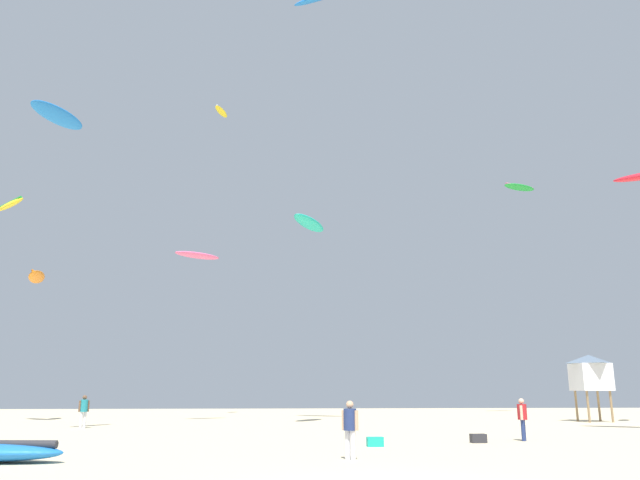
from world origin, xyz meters
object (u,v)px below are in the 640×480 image
Objects in this scene: kite_aloft_2 at (309,223)px; kite_aloft_6 at (221,112)px; cooler_box at (478,438)px; kite_aloft_7 at (58,116)px; person_foreground at (350,425)px; gear_bag at (375,442)px; lifeguard_tower at (590,372)px; kite_aloft_0 at (519,187)px; kite_aloft_8 at (10,204)px; person_left at (84,409)px; person_midground at (522,416)px; kite_aloft_5 at (197,255)px; kite_aloft_1 at (37,277)px.

kite_aloft_6 is (-6.51, 10.10, 11.98)m from kite_aloft_2.
kite_aloft_7 is (-18.24, 5.12, 14.68)m from cooler_box.
kite_aloft_2 is (-0.03, 18.13, 10.86)m from person_foreground.
gear_bag is 18.21m from kite_aloft_2.
kite_aloft_0 is (1.77, 12.48, 16.74)m from lifeguard_tower.
kite_aloft_8 is at bearing -161.58° from kite_aloft_0.
person_foreground is 43.16m from kite_aloft_0.
kite_aloft_7 reaches higher than person_foreground.
kite_aloft_6 is at bearing -169.18° from kite_aloft_0.
person_left is 0.73× the size of kite_aloft_6.
cooler_box is (-2.04, -0.73, -0.77)m from person_midground.
kite_aloft_2 is at bearing -30.34° from kite_aloft_5.
kite_aloft_2 is (-7.55, 11.93, 10.86)m from person_midground.
gear_bag is at bearing -167.11° from person_left.
lifeguard_tower reaches higher than person_foreground.
cooler_box and gear_bag have the same top height.
kite_aloft_7 is at bearing -161.72° from lifeguard_tower.
person_left is 26.29m from kite_aloft_6.
kite_aloft_1 reaches higher than gear_bag.
kite_aloft_0 is at bearing 34.76° from kite_aloft_7.
kite_aloft_7 is at bearing -59.05° from kite_aloft_8.
kite_aloft_8 is at bearing 23.59° from person_left.
person_foreground is 21.13m from kite_aloft_2.
kite_aloft_8 reaches higher than kite_aloft_5.
kite_aloft_5 reaches higher than person_left.
person_midground is 0.95× the size of person_left.
person_midground is at bearing 19.71° from cooler_box.
lifeguard_tower is at bearing 83.26° from person_midground.
kite_aloft_2 is 16.97m from kite_aloft_6.
kite_aloft_1 is at bearing -155.90° from kite_aloft_6.
cooler_box is at bearing -66.49° from kite_aloft_2.
person_foreground is at bearing -89.91° from kite_aloft_2.
kite_aloft_8 is (-36.84, -0.38, 10.17)m from lifeguard_tower.
kite_aloft_5 reaches higher than lifeguard_tower.
kite_aloft_7 reaches higher than kite_aloft_5.
lifeguard_tower is 1.80× the size of kite_aloft_6.
kite_aloft_8 is (-24.14, 14.96, 13.07)m from cooler_box.
person_left is 0.48× the size of kite_aloft_1.
lifeguard_tower is 20.13m from cooler_box.
gear_bag is at bearing -64.71° from kite_aloft_5.
kite_aloft_5 is (4.72, 6.04, 9.60)m from person_left.
kite_aloft_6 is at bearing 163.30° from lifeguard_tower.
kite_aloft_0 is at bearing 37.20° from kite_aloft_2.
kite_aloft_8 is at bearing 120.95° from kite_aloft_7.
kite_aloft_2 is 15.11m from kite_aloft_7.
cooler_box is 34.93m from kite_aloft_6.
kite_aloft_2 reaches higher than kite_aloft_1.
gear_bag is (1.40, 4.19, -0.77)m from person_foreground.
cooler_box is 4.28m from gear_bag.
person_foreground is 0.37× the size of kite_aloft_2.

